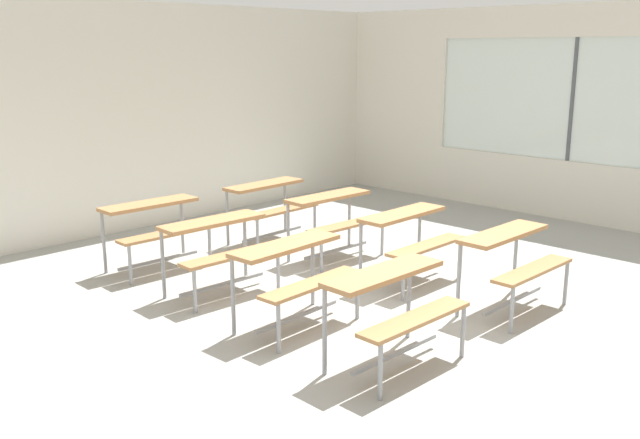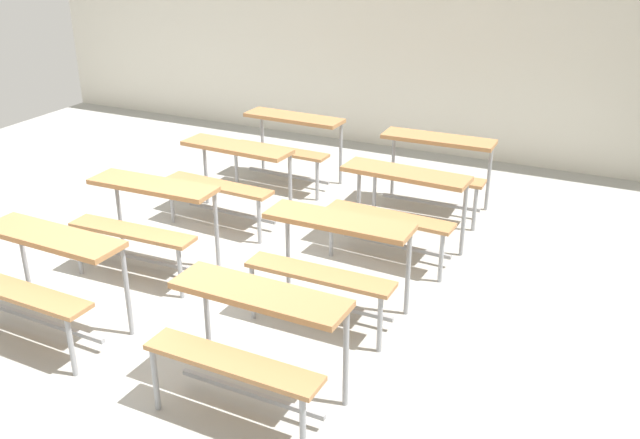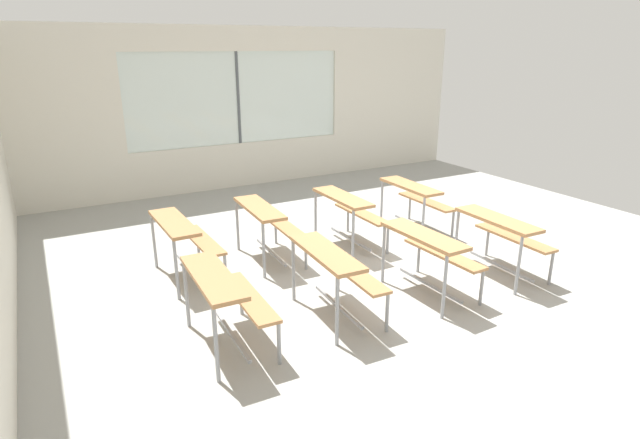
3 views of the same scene
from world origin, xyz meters
name	(u,v)px [view 3 (image 3 of 3)]	position (x,y,z in m)	size (l,w,h in m)	color
ground	(425,272)	(0.00, 0.00, -0.03)	(10.00, 9.00, 0.05)	#9E9E99
wall_right	(269,110)	(5.00, -0.13, 1.45)	(0.12, 9.00, 3.00)	silver
desk_bench_r0c0	(503,230)	(-0.50, -0.71, 0.56)	(1.12, 0.62, 0.74)	#A87547
desk_bench_r0c1	(416,195)	(1.20, -0.77, 0.56)	(1.11, 0.61, 0.74)	#A87547
desk_bench_r1c0	(430,247)	(-0.49, 0.39, 0.56)	(1.12, 0.62, 0.74)	#A87547
desk_bench_r1c1	(349,207)	(1.18, 0.39, 0.56)	(1.10, 0.59, 0.74)	#A87547
desk_bench_r2c0	(336,265)	(-0.41, 1.55, 0.56)	(1.13, 0.65, 0.74)	#A87547
desk_bench_r2c1	(268,219)	(1.27, 1.56, 0.56)	(1.13, 0.64, 0.74)	#A87547
desk_bench_r3c0	(226,290)	(-0.40, 2.71, 0.56)	(1.12, 0.63, 0.74)	#A87547
desk_bench_r3c1	(184,234)	(1.24, 2.64, 0.56)	(1.11, 0.61, 0.74)	#A87547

